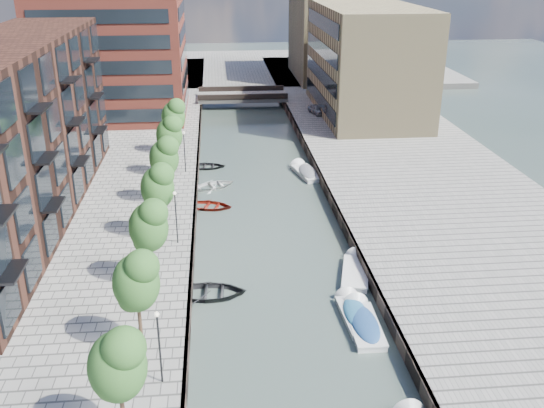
{
  "coord_description": "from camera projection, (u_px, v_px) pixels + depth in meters",
  "views": [
    {
      "loc": [
        -4.0,
        -17.35,
        21.16
      ],
      "look_at": [
        0.0,
        24.89,
        3.5
      ],
      "focal_mm": 40.0,
      "sensor_mm": 36.0,
      "label": 1
    }
  ],
  "objects": [
    {
      "name": "motorboat_2",
      "position": [
        356.0,
        270.0,
        43.39
      ],
      "size": [
        2.98,
        5.41,
        1.71
      ],
      "color": "white",
      "rests_on": "ground"
    },
    {
      "name": "lamp_0",
      "position": [
        159.0,
        340.0,
        29.81
      ],
      "size": [
        0.24,
        0.24,
        4.12
      ],
      "color": "black",
      "rests_on": "quay_left"
    },
    {
      "name": "tree_6",
      "position": [
        173.0,
        115.0,
        63.93
      ],
      "size": [
        2.5,
        2.5,
        5.95
      ],
      "color": "#382619",
      "rests_on": "quay_left"
    },
    {
      "name": "sloop_3",
      "position": [
        215.0,
        187.0,
        59.02
      ],
      "size": [
        4.91,
        4.32,
        0.85
      ],
      "primitive_type": "imported",
      "rotation": [
        0.0,
        0.0,
        1.99
      ],
      "color": "white",
      "rests_on": "ground"
    },
    {
      "name": "sloop_2",
      "position": [
        209.0,
        208.0,
        54.25
      ],
      "size": [
        4.82,
        4.0,
        0.86
      ],
      "primitive_type": "imported",
      "rotation": [
        0.0,
        0.0,
        1.29
      ],
      "color": "maroon",
      "rests_on": "ground"
    },
    {
      "name": "quay_right",
      "position": [
        413.0,
        169.0,
        62.39
      ],
      "size": [
        20.0,
        140.0,
        1.0
      ],
      "primitive_type": "cube",
      "color": "gray",
      "rests_on": "ground"
    },
    {
      "name": "car",
      "position": [
        317.0,
        109.0,
        81.53
      ],
      "size": [
        2.39,
        3.86,
        1.23
      ],
      "primitive_type": "imported",
      "rotation": [
        0.0,
        0.0,
        0.28
      ],
      "color": "#97989C",
      "rests_on": "quay_right"
    },
    {
      "name": "bridge",
      "position": [
        242.0,
        96.0,
        90.07
      ],
      "size": [
        13.0,
        6.0,
        1.3
      ],
      "color": "gray",
      "rests_on": "ground"
    },
    {
      "name": "tree_5",
      "position": [
        169.0,
        133.0,
        57.5
      ],
      "size": [
        2.5,
        2.5,
        5.95
      ],
      "color": "#382619",
      "rests_on": "quay_left"
    },
    {
      "name": "lamp_2",
      "position": [
        184.0,
        148.0,
        59.22
      ],
      "size": [
        0.24,
        0.24,
        4.12
      ],
      "color": "black",
      "rests_on": "quay_left"
    },
    {
      "name": "far_closure",
      "position": [
        235.0,
        69.0,
        116.15
      ],
      "size": [
        80.0,
        40.0,
        1.0
      ],
      "primitive_type": "cube",
      "color": "gray",
      "rests_on": "ground"
    },
    {
      "name": "sloop_4",
      "position": [
        207.0,
        168.0,
        64.29
      ],
      "size": [
        4.16,
        3.09,
        0.83
      ],
      "primitive_type": "imported",
      "rotation": [
        0.0,
        0.0,
        1.51
      ],
      "color": "black",
      "rests_on": "ground"
    },
    {
      "name": "quay_wall_right",
      "position": [
        318.0,
        172.0,
        61.53
      ],
      "size": [
        0.25,
        140.0,
        1.0
      ],
      "primitive_type": "cube",
      "color": "#332823",
      "rests_on": "ground"
    },
    {
      "name": "tree_3",
      "position": [
        157.0,
        185.0,
        44.63
      ],
      "size": [
        2.5,
        2.5,
        5.95
      ],
      "color": "#382619",
      "rests_on": "quay_left"
    },
    {
      "name": "tree_1",
      "position": [
        136.0,
        279.0,
        31.76
      ],
      "size": [
        2.5,
        2.5,
        5.95
      ],
      "color": "#382619",
      "rests_on": "quay_left"
    },
    {
      "name": "tan_block_near",
      "position": [
        366.0,
        61.0,
        79.73
      ],
      "size": [
        12.0,
        25.0,
        14.0
      ],
      "primitive_type": "cube",
      "color": "#9A875E",
      "rests_on": "quay_right"
    },
    {
      "name": "lamp_1",
      "position": [
        176.0,
        212.0,
        44.51
      ],
      "size": [
        0.24,
        0.24,
        4.12
      ],
      "color": "black",
      "rests_on": "quay_left"
    },
    {
      "name": "motorboat_4",
      "position": [
        305.0,
        172.0,
        62.45
      ],
      "size": [
        2.94,
        5.55,
        1.76
      ],
      "color": "silver",
      "rests_on": "ground"
    },
    {
      "name": "sloop_1",
      "position": [
        210.0,
        296.0,
        40.33
      ],
      "size": [
        5.08,
        3.76,
        1.02
      ],
      "primitive_type": "imported",
      "rotation": [
        0.0,
        0.0,
        1.52
      ],
      "color": "#232426",
      "rests_on": "ground"
    },
    {
      "name": "apartment_block",
      "position": [
        11.0,
        135.0,
        47.19
      ],
      "size": [
        8.0,
        38.0,
        14.0
      ],
      "primitive_type": "cube",
      "color": "black",
      "rests_on": "quay_left"
    },
    {
      "name": "tan_block_far",
      "position": [
        330.0,
        30.0,
        103.25
      ],
      "size": [
        12.0,
        20.0,
        16.0
      ],
      "primitive_type": "cube",
      "color": "#9A875E",
      "rests_on": "quay_right"
    },
    {
      "name": "quay_wall_left",
      "position": [
        197.0,
        176.0,
        60.47
      ],
      "size": [
        0.25,
        140.0,
        1.0
      ],
      "primitive_type": "cube",
      "color": "#332823",
      "rests_on": "ground"
    },
    {
      "name": "tree_0",
      "position": [
        117.0,
        362.0,
        25.33
      ],
      "size": [
        2.5,
        2.5,
        5.95
      ],
      "color": "#382619",
      "rests_on": "quay_left"
    },
    {
      "name": "tree_4",
      "position": [
        164.0,
        156.0,
        51.06
      ],
      "size": [
        2.5,
        2.5,
        5.95
      ],
      "color": "#382619",
      "rests_on": "quay_left"
    },
    {
      "name": "motorboat_0",
      "position": [
        354.0,
        313.0,
        38.05
      ],
      "size": [
        1.87,
        4.87,
        1.6
      ],
      "color": "silver",
      "rests_on": "ground"
    },
    {
      "name": "tree_2",
      "position": [
        148.0,
        224.0,
        38.19
      ],
      "size": [
        2.5,
        2.5,
        5.95
      ],
      "color": "#382619",
      "rests_on": "quay_left"
    },
    {
      "name": "water",
      "position": [
        258.0,
        179.0,
        61.19
      ],
      "size": [
        300.0,
        300.0,
        0.0
      ],
      "primitive_type": "plane",
      "color": "#38473F",
      "rests_on": "ground"
    },
    {
      "name": "motorboat_3",
      "position": [
        363.0,
        322.0,
        37.1
      ],
      "size": [
        1.9,
        5.19,
        1.72
      ],
      "color": "white",
      "rests_on": "ground"
    }
  ]
}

